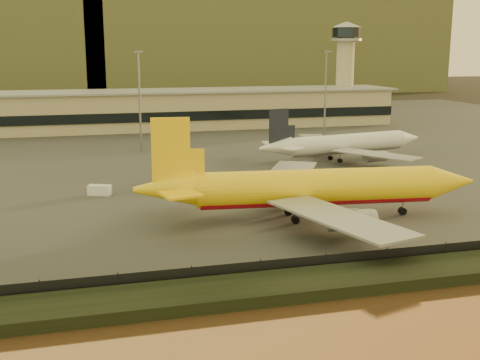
{
  "coord_description": "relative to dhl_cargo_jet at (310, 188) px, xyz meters",
  "views": [
    {
      "loc": [
        -25.06,
        -75.04,
        25.93
      ],
      "look_at": [
        -1.74,
        12.0,
        6.34
      ],
      "focal_mm": 45.0,
      "sensor_mm": 36.0,
      "label": 1
    }
  ],
  "objects": [
    {
      "name": "apron_light_masts",
      "position": [
        6.26,
        65.79,
        10.69
      ],
      "size": [
        152.2,
        12.2,
        25.4
      ],
      "color": "slate",
      "rests_on": "tarmac"
    },
    {
      "name": "perimeter_fence",
      "position": [
        -8.74,
        -22.21,
        -3.71
      ],
      "size": [
        300.0,
        0.05,
        2.2
      ],
      "primitive_type": "cube",
      "color": "black",
      "rests_on": "tarmac"
    },
    {
      "name": "gse_vehicle_yellow",
      "position": [
        2.56,
        24.78,
        -3.9
      ],
      "size": [
        4.16,
        2.06,
        1.83
      ],
      "primitive_type": "cube",
      "rotation": [
        0.0,
        0.0,
        -0.06
      ],
      "color": "yellow",
      "rests_on": "tarmac"
    },
    {
      "name": "control_tower",
      "position": [
        61.26,
        121.79,
        16.65
      ],
      "size": [
        11.2,
        11.2,
        35.5
      ],
      "color": "tan",
      "rests_on": "tarmac"
    },
    {
      "name": "tarmac",
      "position": [
        -8.74,
        85.79,
        -4.91
      ],
      "size": [
        320.0,
        220.0,
        0.2
      ],
      "primitive_type": "cube",
      "color": "#2D2D2D",
      "rests_on": "ground"
    },
    {
      "name": "terminal_building",
      "position": [
        -23.26,
        116.34,
        1.23
      ],
      "size": [
        202.0,
        25.0,
        12.6
      ],
      "color": "tan",
      "rests_on": "tarmac"
    },
    {
      "name": "embankment",
      "position": [
        -8.74,
        -26.21,
        -4.31
      ],
      "size": [
        320.0,
        7.0,
        1.4
      ],
      "primitive_type": "cube",
      "color": "black",
      "rests_on": "ground"
    },
    {
      "name": "white_narrowbody_jet",
      "position": [
        26.25,
        44.9,
        -0.94
      ],
      "size": [
        44.97,
        43.3,
        12.97
      ],
      "rotation": [
        0.0,
        0.0,
        0.19
      ],
      "color": "silver",
      "rests_on": "tarmac"
    },
    {
      "name": "dhl_cargo_jet",
      "position": [
        0.0,
        0.0,
        0.0
      ],
      "size": [
        54.0,
        52.56,
        16.12
      ],
      "rotation": [
        0.0,
        0.0,
        -0.11
      ],
      "color": "yellow",
      "rests_on": "tarmac"
    },
    {
      "name": "distant_hills",
      "position": [
        -29.48,
        330.79,
        26.38
      ],
      "size": [
        470.0,
        160.0,
        70.0
      ],
      "color": "#67693C",
      "rests_on": "ground"
    },
    {
      "name": "gse_vehicle_white",
      "position": [
        -30.98,
        24.28,
        -3.9
      ],
      "size": [
        4.42,
        3.15,
        1.82
      ],
      "primitive_type": "cube",
      "rotation": [
        0.0,
        0.0,
        -0.37
      ],
      "color": "silver",
      "rests_on": "tarmac"
    },
    {
      "name": "ground",
      "position": [
        -8.74,
        -9.21,
        -5.01
      ],
      "size": [
        900.0,
        900.0,
        0.0
      ],
      "primitive_type": "plane",
      "color": "black",
      "rests_on": "ground"
    }
  ]
}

